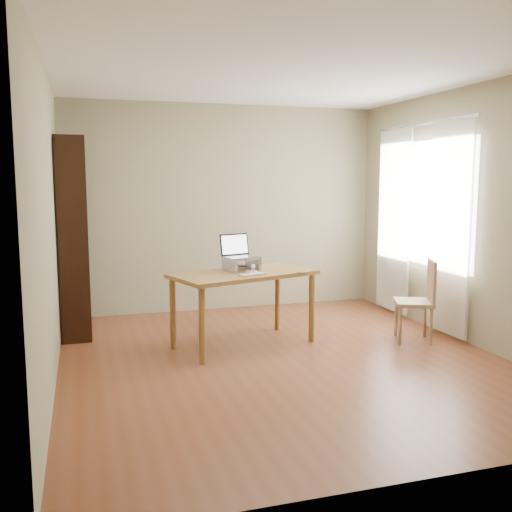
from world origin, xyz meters
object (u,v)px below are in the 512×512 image
Objects in this scene: bookshelf at (74,237)px; laptop at (240,251)px; desk at (244,282)px; keyboard at (252,274)px; cat at (243,264)px; chair at (419,297)px.

laptop is at bearing -27.90° from bookshelf.
keyboard is (0.02, -0.22, 0.11)m from desk.
chair is at bearing -29.77° from cat.
cat is at bearing 67.75° from keyboard.
chair is (1.79, -0.49, -0.49)m from laptop.
bookshelf reaches higher than laptop.
chair is (1.77, -0.47, -0.36)m from cat.
desk is at bearing -107.69° from laptop.
desk is 3.26× the size of cat.
desk is 0.25m from keyboard.
keyboard is 0.33m from cat.
desk is at bearing 73.66° from keyboard.
laptop is 0.40m from keyboard.
keyboard is at bearing -36.53° from bookshelf.
cat is (0.02, 0.11, 0.16)m from desk.
cat is (0.02, -0.03, -0.13)m from laptop.
laptop is 1.92m from chair.
chair is at bearing -21.59° from bookshelf.
bookshelf is 1.93m from desk.
chair is at bearing -28.91° from desk.
cat is (1.63, -0.88, -0.24)m from bookshelf.
laptop is 0.80× the size of cat.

